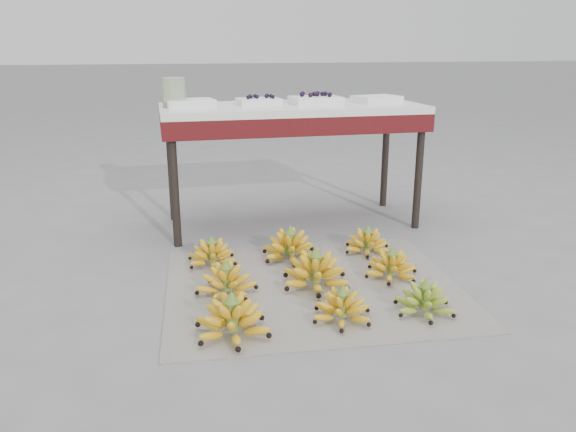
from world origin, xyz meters
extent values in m
plane|color=slate|center=(0.00, 0.00, 0.00)|extent=(60.00, 60.00, 0.00)
cube|color=beige|center=(0.00, 0.03, 0.00)|extent=(1.32, 1.13, 0.01)
ellipsoid|color=yellow|center=(-0.40, -0.32, 0.05)|extent=(0.36, 0.36, 0.08)
ellipsoid|color=yellow|center=(-0.40, -0.32, 0.08)|extent=(0.25, 0.25, 0.06)
ellipsoid|color=yellow|center=(-0.40, -0.32, 0.12)|extent=(0.16, 0.16, 0.05)
cylinder|color=#59792A|center=(-0.40, -0.32, 0.08)|extent=(0.05, 0.05, 0.11)
cone|color=#59792A|center=(-0.40, -0.32, 0.16)|extent=(0.05, 0.05, 0.04)
ellipsoid|color=yellow|center=(0.02, -0.30, 0.04)|extent=(0.27, 0.27, 0.07)
ellipsoid|color=yellow|center=(0.02, -0.30, 0.07)|extent=(0.19, 0.19, 0.05)
ellipsoid|color=yellow|center=(0.02, -0.30, 0.10)|extent=(0.12, 0.12, 0.04)
cylinder|color=#59792A|center=(0.02, -0.30, 0.07)|extent=(0.04, 0.04, 0.10)
cone|color=#59792A|center=(0.02, -0.30, 0.13)|extent=(0.04, 0.04, 0.03)
ellipsoid|color=olive|center=(0.36, -0.31, 0.04)|extent=(0.27, 0.27, 0.07)
ellipsoid|color=olive|center=(0.36, -0.31, 0.07)|extent=(0.19, 0.19, 0.05)
ellipsoid|color=olive|center=(0.36, -0.31, 0.10)|extent=(0.12, 0.12, 0.04)
cylinder|color=#59792A|center=(0.36, -0.31, 0.07)|extent=(0.04, 0.04, 0.10)
cone|color=#59792A|center=(0.36, -0.31, 0.13)|extent=(0.05, 0.05, 0.03)
ellipsoid|color=yellow|center=(-0.37, 0.04, 0.04)|extent=(0.30, 0.30, 0.08)
ellipsoid|color=yellow|center=(-0.37, 0.04, 0.08)|extent=(0.21, 0.21, 0.06)
ellipsoid|color=yellow|center=(-0.37, 0.04, 0.11)|extent=(0.14, 0.14, 0.05)
cylinder|color=#59792A|center=(-0.37, 0.04, 0.08)|extent=(0.04, 0.04, 0.10)
cone|color=#59792A|center=(-0.37, 0.04, 0.14)|extent=(0.05, 0.05, 0.04)
ellipsoid|color=yellow|center=(0.01, 0.03, 0.05)|extent=(0.35, 0.35, 0.09)
ellipsoid|color=yellow|center=(0.01, 0.03, 0.09)|extent=(0.25, 0.25, 0.07)
ellipsoid|color=yellow|center=(0.01, 0.03, 0.13)|extent=(0.16, 0.16, 0.06)
cylinder|color=#59792A|center=(0.01, 0.03, 0.09)|extent=(0.05, 0.05, 0.12)
cone|color=#59792A|center=(0.01, 0.03, 0.17)|extent=(0.06, 0.06, 0.04)
ellipsoid|color=yellow|center=(0.37, 0.04, 0.04)|extent=(0.25, 0.25, 0.07)
ellipsoid|color=yellow|center=(0.37, 0.04, 0.07)|extent=(0.17, 0.17, 0.05)
ellipsoid|color=yellow|center=(0.37, 0.04, 0.10)|extent=(0.11, 0.11, 0.04)
cylinder|color=#59792A|center=(0.37, 0.04, 0.07)|extent=(0.04, 0.04, 0.10)
cone|color=#59792A|center=(0.37, 0.04, 0.13)|extent=(0.05, 0.05, 0.04)
ellipsoid|color=yellow|center=(-0.40, 0.38, 0.04)|extent=(0.32, 0.32, 0.07)
ellipsoid|color=yellow|center=(-0.40, 0.38, 0.07)|extent=(0.22, 0.22, 0.05)
ellipsoid|color=yellow|center=(-0.40, 0.38, 0.10)|extent=(0.15, 0.15, 0.04)
cylinder|color=#59792A|center=(-0.40, 0.38, 0.07)|extent=(0.04, 0.04, 0.10)
cone|color=#59792A|center=(-0.40, 0.38, 0.13)|extent=(0.05, 0.05, 0.04)
ellipsoid|color=yellow|center=(-0.02, 0.37, 0.05)|extent=(0.29, 0.29, 0.08)
ellipsoid|color=yellow|center=(-0.02, 0.37, 0.08)|extent=(0.20, 0.20, 0.06)
ellipsoid|color=yellow|center=(-0.02, 0.37, 0.12)|extent=(0.13, 0.13, 0.05)
cylinder|color=#59792A|center=(-0.02, 0.37, 0.08)|extent=(0.05, 0.05, 0.11)
cone|color=#59792A|center=(-0.02, 0.37, 0.16)|extent=(0.05, 0.05, 0.04)
ellipsoid|color=yellow|center=(0.38, 0.37, 0.04)|extent=(0.23, 0.23, 0.07)
ellipsoid|color=yellow|center=(0.38, 0.37, 0.07)|extent=(0.16, 0.16, 0.05)
ellipsoid|color=yellow|center=(0.38, 0.37, 0.10)|extent=(0.11, 0.11, 0.04)
cylinder|color=#59792A|center=(0.38, 0.37, 0.07)|extent=(0.04, 0.04, 0.09)
cone|color=#59792A|center=(0.38, 0.37, 0.13)|extent=(0.04, 0.04, 0.03)
cylinder|color=black|center=(-0.54, 0.69, 0.33)|extent=(0.04, 0.04, 0.65)
cylinder|color=black|center=(0.80, 0.69, 0.33)|extent=(0.04, 0.04, 0.65)
cylinder|color=black|center=(-0.54, 1.17, 0.33)|extent=(0.04, 0.04, 0.65)
cylinder|color=black|center=(0.80, 1.17, 0.33)|extent=(0.04, 0.04, 0.65)
cube|color=#571011|center=(0.13, 0.93, 0.60)|extent=(1.44, 0.57, 0.10)
cube|color=white|center=(0.13, 0.93, 0.67)|extent=(1.44, 0.57, 0.04)
cube|color=white|center=(-0.43, 0.94, 0.71)|extent=(0.27, 0.21, 0.04)
cube|color=white|center=(-0.06, 0.95, 0.71)|extent=(0.24, 0.18, 0.04)
sphere|color=black|center=(-0.10, 0.94, 0.74)|extent=(0.02, 0.02, 0.02)
sphere|color=black|center=(0.01, 0.90, 0.74)|extent=(0.02, 0.02, 0.02)
sphere|color=black|center=(-0.12, 0.91, 0.74)|extent=(0.02, 0.02, 0.02)
sphere|color=black|center=(-0.07, 0.97, 0.74)|extent=(0.02, 0.02, 0.02)
sphere|color=black|center=(0.00, 1.00, 0.74)|extent=(0.02, 0.02, 0.02)
sphere|color=black|center=(0.00, 0.98, 0.74)|extent=(0.02, 0.02, 0.02)
sphere|color=black|center=(-0.01, 0.95, 0.74)|extent=(0.02, 0.02, 0.02)
sphere|color=black|center=(-0.07, 0.93, 0.74)|extent=(0.02, 0.02, 0.02)
sphere|color=black|center=(0.01, 0.95, 0.74)|extent=(0.02, 0.02, 0.02)
sphere|color=black|center=(-0.10, 0.97, 0.74)|extent=(0.02, 0.02, 0.02)
cube|color=white|center=(0.26, 0.92, 0.71)|extent=(0.28, 0.21, 0.04)
sphere|color=black|center=(0.28, 0.97, 0.75)|extent=(0.03, 0.03, 0.03)
sphere|color=black|center=(0.32, 0.94, 0.75)|extent=(0.03, 0.03, 0.03)
sphere|color=black|center=(0.21, 0.87, 0.75)|extent=(0.03, 0.03, 0.03)
sphere|color=black|center=(0.26, 0.91, 0.75)|extent=(0.03, 0.03, 0.03)
sphere|color=black|center=(0.30, 0.93, 0.75)|extent=(0.03, 0.03, 0.03)
sphere|color=black|center=(0.20, 0.97, 0.75)|extent=(0.03, 0.03, 0.03)
sphere|color=black|center=(0.33, 0.88, 0.75)|extent=(0.03, 0.03, 0.03)
sphere|color=black|center=(0.18, 0.92, 0.75)|extent=(0.03, 0.03, 0.03)
sphere|color=black|center=(0.32, 0.87, 0.75)|extent=(0.03, 0.03, 0.03)
sphere|color=black|center=(0.26, 0.95, 0.75)|extent=(0.03, 0.03, 0.03)
sphere|color=black|center=(0.19, 0.96, 0.75)|extent=(0.03, 0.03, 0.03)
cube|color=white|center=(0.62, 0.92, 0.71)|extent=(0.28, 0.23, 0.04)
cylinder|color=#D9EDBD|center=(-0.51, 0.94, 0.77)|extent=(0.15, 0.15, 0.15)
camera|label=1|loc=(-0.61, -2.12, 1.01)|focal=35.00mm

